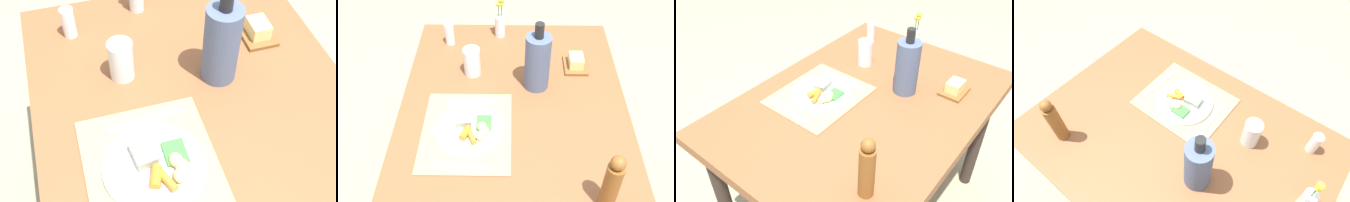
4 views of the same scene
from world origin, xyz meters
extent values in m
plane|color=gray|center=(0.00, 0.00, 0.00)|extent=(8.00, 8.00, 0.00)
cube|color=brown|center=(0.00, 0.00, 0.72)|extent=(1.26, 0.90, 0.05)
cylinder|color=#322723|center=(-0.55, -0.37, 0.35)|extent=(0.06, 0.06, 0.70)
cylinder|color=#322723|center=(0.55, -0.37, 0.35)|extent=(0.06, 0.06, 0.70)
cylinder|color=#322723|center=(0.55, 0.37, 0.35)|extent=(0.06, 0.06, 0.70)
cube|color=tan|center=(0.09, -0.17, 0.75)|extent=(0.40, 0.33, 0.01)
cylinder|color=white|center=(0.09, -0.17, 0.76)|extent=(0.26, 0.26, 0.01)
cube|color=#999D84|center=(0.06, -0.19, 0.78)|extent=(0.08, 0.06, 0.03)
cylinder|color=orange|center=(0.13, -0.17, 0.78)|extent=(0.06, 0.04, 0.03)
cylinder|color=orange|center=(0.14, -0.15, 0.77)|extent=(0.07, 0.05, 0.02)
ellipsoid|color=tan|center=(0.09, -0.12, 0.78)|extent=(0.04, 0.03, 0.03)
ellipsoid|color=#D7BE77|center=(0.12, -0.11, 0.78)|extent=(0.04, 0.04, 0.03)
ellipsoid|color=#D2C176|center=(0.14, -0.12, 0.78)|extent=(0.04, 0.03, 0.03)
cube|color=#3C903A|center=(0.07, -0.11, 0.77)|extent=(0.07, 0.06, 0.01)
cube|color=silver|center=(-0.06, -0.16, 0.75)|extent=(0.03, 0.21, 0.00)
cube|color=silver|center=(0.25, -0.18, 0.75)|extent=(0.03, 0.20, 0.00)
cylinder|color=silver|center=(-0.53, -0.07, 0.80)|extent=(0.05, 0.05, 0.11)
cylinder|color=#3F7233|center=(-0.53, -0.06, 0.83)|extent=(0.00, 0.00, 0.17)
sphere|color=yellow|center=(-0.53, -0.06, 0.92)|extent=(0.02, 0.02, 0.02)
cylinder|color=#3F7233|center=(-0.53, -0.07, 0.83)|extent=(0.00, 0.00, 0.17)
sphere|color=yellow|center=(-0.53, -0.07, 0.92)|extent=(0.03, 0.03, 0.03)
cylinder|color=#3F7233|center=(-0.53, -0.06, 0.84)|extent=(0.00, 0.00, 0.19)
sphere|color=yellow|center=(-0.53, -0.06, 0.94)|extent=(0.03, 0.03, 0.03)
cylinder|color=silver|center=(-0.25, -0.18, 0.81)|extent=(0.07, 0.07, 0.13)
cylinder|color=silver|center=(-0.25, -0.18, 0.78)|extent=(0.07, 0.07, 0.07)
cylinder|color=#4B5B7A|center=(-0.17, 0.09, 0.87)|extent=(0.10, 0.10, 0.24)
cylinder|color=black|center=(-0.17, 0.09, 1.02)|extent=(0.04, 0.04, 0.06)
cylinder|color=white|center=(-0.47, -0.30, 0.80)|extent=(0.04, 0.04, 0.10)
cylinder|color=brown|center=(0.39, 0.29, 0.84)|extent=(0.05, 0.05, 0.19)
sphere|color=brown|center=(0.39, 0.29, 0.96)|extent=(0.04, 0.04, 0.04)
camera|label=1|loc=(0.63, -0.29, 1.68)|focal=46.30mm
camera|label=2|loc=(1.05, -0.01, 1.83)|focal=41.66mm
camera|label=3|loc=(1.01, 0.69, 1.68)|focal=38.40mm
camera|label=4|loc=(-0.40, 0.48, 1.82)|focal=30.89mm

